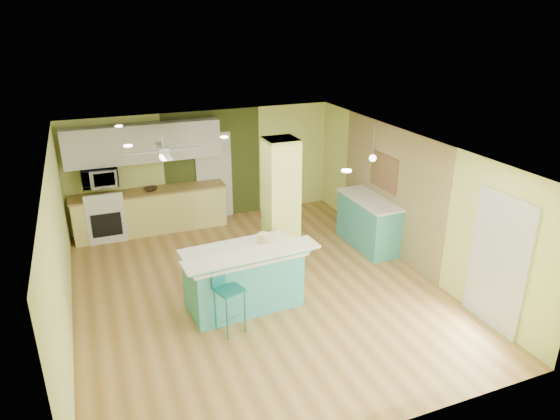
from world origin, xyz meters
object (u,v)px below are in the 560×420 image
at_px(fruit_bowl, 151,189).
at_px(canister, 263,238).
at_px(peninsula, 244,277).
at_px(side_counter, 369,222).
at_px(bar_stool, 226,286).

xyz_separation_m(fruit_bowl, canister, (1.31, -3.42, 0.09)).
relative_size(peninsula, fruit_bowl, 7.70).
relative_size(peninsula, canister, 12.63).
bearing_deg(fruit_bowl, side_counter, -30.93).
bearing_deg(side_counter, bar_stool, -153.27).
bearing_deg(canister, side_counter, 21.41).
xyz_separation_m(bar_stool, canister, (0.84, 0.72, 0.31)).
distance_m(bar_stool, fruit_bowl, 4.17).
relative_size(side_counter, canister, 9.43).
bearing_deg(fruit_bowl, canister, -69.11).
height_order(bar_stool, side_counter, bar_stool).
relative_size(fruit_bowl, canister, 1.64).
distance_m(side_counter, canister, 2.91).
xyz_separation_m(peninsula, side_counter, (3.06, 1.22, -0.01)).
bearing_deg(fruit_bowl, bar_stool, -83.56).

